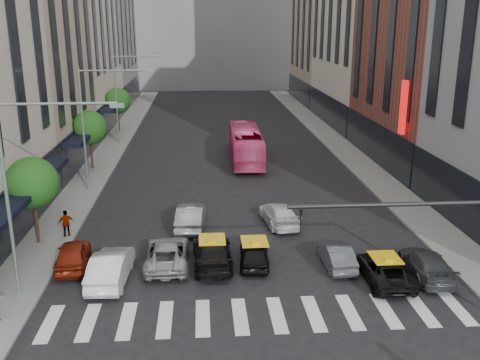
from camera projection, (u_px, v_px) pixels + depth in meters
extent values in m
plane|color=black|center=(268.00, 335.00, 21.54)|extent=(160.00, 160.00, 0.00)
cube|color=slate|center=(104.00, 158.00, 49.40)|extent=(3.00, 96.00, 0.15)
cube|color=slate|center=(348.00, 153.00, 51.02)|extent=(3.00, 96.00, 0.15)
cube|color=tan|center=(22.00, 24.00, 43.72)|extent=(8.00, 16.00, 24.00)
cube|color=gray|center=(99.00, 2.00, 78.25)|extent=(8.00, 18.00, 30.00)
cube|color=brown|center=(431.00, 11.00, 44.87)|extent=(8.00, 18.00, 26.00)
cube|color=tan|center=(328.00, 9.00, 80.93)|extent=(8.00, 18.00, 28.00)
cylinder|color=black|center=(36.00, 216.00, 29.79)|extent=(0.18, 0.18, 3.15)
sphere|color=#1F4D16|center=(32.00, 183.00, 29.24)|extent=(2.88, 2.88, 2.88)
cylinder|color=black|center=(91.00, 150.00, 45.09)|extent=(0.18, 0.18, 3.15)
sphere|color=#1F4D16|center=(89.00, 128.00, 44.54)|extent=(2.88, 2.88, 2.88)
cylinder|color=black|center=(119.00, 118.00, 60.39)|extent=(0.18, 0.18, 3.15)
sphere|color=#1F4D16|center=(117.00, 101.00, 59.84)|extent=(2.88, 2.88, 2.88)
cylinder|color=gray|center=(7.00, 200.00, 23.27)|extent=(0.16, 0.16, 9.00)
cylinder|color=gray|center=(56.00, 104.00, 22.26)|extent=(5.00, 0.12, 0.12)
cube|color=gray|center=(117.00, 105.00, 22.46)|extent=(0.60, 0.25, 0.18)
cylinder|color=gray|center=(83.00, 130.00, 38.57)|extent=(0.16, 0.16, 9.00)
cylinder|color=gray|center=(115.00, 70.00, 37.56)|extent=(5.00, 0.12, 0.12)
cube|color=gray|center=(150.00, 72.00, 37.76)|extent=(0.60, 0.25, 0.18)
cylinder|color=gray|center=(116.00, 99.00, 53.88)|extent=(0.16, 0.16, 9.00)
cylinder|color=gray|center=(139.00, 56.00, 52.86)|extent=(5.00, 0.12, 0.12)
cube|color=gray|center=(164.00, 57.00, 53.06)|extent=(0.60, 0.25, 0.18)
cylinder|color=black|center=(424.00, 204.00, 19.33)|extent=(10.00, 0.16, 0.16)
imported|color=black|center=(301.00, 220.00, 19.15)|extent=(0.13, 0.16, 0.80)
cube|color=red|center=(403.00, 107.00, 39.86)|extent=(0.30, 0.70, 4.00)
imported|color=maroon|center=(73.00, 255.00, 27.37)|extent=(1.99, 4.09, 1.35)
imported|color=silver|center=(111.00, 267.00, 25.82)|extent=(1.82, 4.66, 1.51)
imported|color=#9B9BA0|center=(167.00, 253.00, 27.55)|extent=(2.27, 4.80, 1.33)
imported|color=black|center=(212.00, 252.00, 27.56)|extent=(2.10, 4.91, 1.41)
imported|color=black|center=(254.00, 253.00, 27.64)|extent=(1.80, 3.84, 1.27)
imported|color=#484A51|center=(336.00, 255.00, 27.47)|extent=(1.38, 3.75, 1.23)
imported|color=black|center=(384.00, 270.00, 25.85)|extent=(2.09, 4.43, 1.22)
imported|color=#373A3D|center=(426.00, 264.00, 26.36)|extent=(2.13, 4.57, 1.29)
imported|color=gray|center=(191.00, 216.00, 32.56)|extent=(1.90, 4.64, 1.49)
imported|color=silver|center=(279.00, 214.00, 33.20)|extent=(2.38, 4.69, 1.30)
imported|color=#E2427A|center=(246.00, 145.00, 48.03)|extent=(2.81, 11.13, 3.09)
imported|color=gray|center=(66.00, 223.00, 30.88)|extent=(1.00, 0.68, 1.58)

